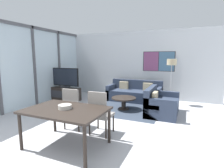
{
  "coord_description": "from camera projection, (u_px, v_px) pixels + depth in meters",
  "views": [
    {
      "loc": [
        2.15,
        -1.99,
        1.7
      ],
      "look_at": [
        0.18,
        2.57,
        0.95
      ],
      "focal_mm": 28.0,
      "sensor_mm": 36.0,
      "label": 1
    }
  ],
  "objects": [
    {
      "name": "fruit_bowl",
      "position": [
        65.0,
        106.0,
        3.3
      ],
      "size": [
        0.25,
        0.25,
        0.08
      ],
      "color": "#B7B2A8",
      "rests_on": "dining_table"
    },
    {
      "name": "sofa_side",
      "position": [
        160.0,
        105.0,
        5.32
      ],
      "size": [
        0.89,
        1.35,
        0.8
      ],
      "rotation": [
        0.0,
        0.0,
        1.57
      ],
      "color": "#2D384C",
      "rests_on": "ground_plane"
    },
    {
      "name": "sofa_main",
      "position": [
        135.0,
        94.0,
        6.97
      ],
      "size": [
        2.08,
        0.89,
        0.8
      ],
      "color": "#2D384C",
      "rests_on": "ground_plane"
    },
    {
      "name": "ground_plane",
      "position": [
        41.0,
        161.0,
        2.91
      ],
      "size": [
        24.0,
        24.0,
        0.0
      ],
      "primitive_type": "plane",
      "color": "#B2B2B7"
    },
    {
      "name": "floor_lamp",
      "position": [
        172.0,
        66.0,
        6.24
      ],
      "size": [
        0.34,
        0.34,
        1.66
      ],
      "color": "#2D2D33",
      "rests_on": "ground_plane"
    },
    {
      "name": "area_rug",
      "position": [
        124.0,
        109.0,
        5.83
      ],
      "size": [
        2.35,
        1.89,
        0.01
      ],
      "color": "#333D4C",
      "rests_on": "ground_plane"
    },
    {
      "name": "dining_chair_left",
      "position": [
        74.0,
        107.0,
        4.14
      ],
      "size": [
        0.46,
        0.46,
        0.99
      ],
      "color": "gray",
      "rests_on": "ground_plane"
    },
    {
      "name": "window_wall_left",
      "position": [
        34.0,
        62.0,
        6.23
      ],
      "size": [
        0.07,
        5.32,
        2.8
      ],
      "color": "silver",
      "rests_on": "ground_plane"
    },
    {
      "name": "wall_back",
      "position": [
        134.0,
        65.0,
        7.51
      ],
      "size": [
        6.83,
        0.09,
        2.8
      ],
      "color": "silver",
      "rests_on": "ground_plane"
    },
    {
      "name": "dining_chair_centre",
      "position": [
        100.0,
        111.0,
        3.81
      ],
      "size": [
        0.46,
        0.46,
        0.99
      ],
      "color": "gray",
      "rests_on": "ground_plane"
    },
    {
      "name": "television",
      "position": [
        65.0,
        78.0,
        6.98
      ],
      "size": [
        1.28,
        0.2,
        0.79
      ],
      "color": "#2D2D33",
      "rests_on": "tv_console"
    },
    {
      "name": "tv_console",
      "position": [
        65.0,
        94.0,
        7.08
      ],
      "size": [
        1.27,
        0.4,
        0.51
      ],
      "color": "black",
      "rests_on": "ground_plane"
    },
    {
      "name": "dining_table",
      "position": [
        66.0,
        113.0,
        3.3
      ],
      "size": [
        1.51,
        1.02,
        0.74
      ],
      "color": "black",
      "rests_on": "ground_plane"
    },
    {
      "name": "coffee_table",
      "position": [
        124.0,
        100.0,
        5.79
      ],
      "size": [
        0.81,
        0.81,
        0.4
      ],
      "color": "black",
      "rests_on": "ground_plane"
    }
  ]
}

